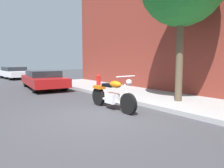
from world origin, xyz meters
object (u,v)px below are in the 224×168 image
(parked_car_red, at_px, (43,79))
(fire_hydrant, at_px, (99,84))
(motorcycle, at_px, (112,95))
(parked_car_white, at_px, (14,72))

(parked_car_red, height_order, fire_hydrant, parked_car_red)
(motorcycle, xyz_separation_m, parked_car_red, (-6.39, -0.12, 0.09))
(motorcycle, bearing_deg, fire_hydrant, 154.52)
(parked_car_red, bearing_deg, fire_hydrant, 27.77)
(motorcycle, distance_m, fire_hydrant, 3.58)
(fire_hydrant, bearing_deg, parked_car_red, -152.23)
(motorcycle, height_order, parked_car_white, motorcycle)
(parked_car_white, relative_size, parked_car_red, 0.91)
(motorcycle, distance_m, parked_car_white, 14.45)
(parked_car_red, distance_m, fire_hydrant, 3.57)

